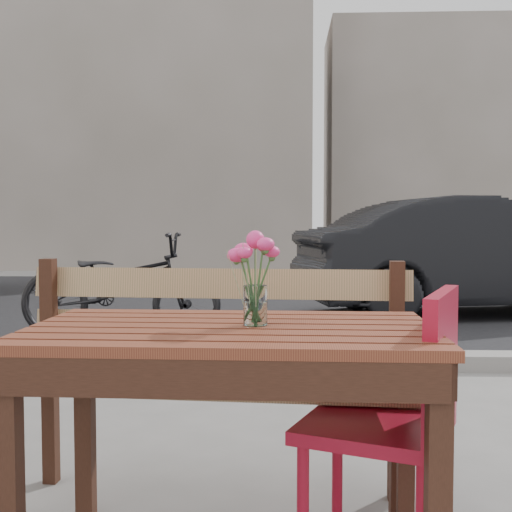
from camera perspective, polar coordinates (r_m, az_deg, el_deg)
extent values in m
cube|color=black|center=(8.89, 0.17, -4.10)|extent=(30.00, 8.00, 0.00)
cube|color=gray|center=(4.94, -1.65, -9.16)|extent=(30.00, 0.25, 0.12)
cube|color=gray|center=(16.42, -9.65, 13.13)|extent=(8.00, 3.00, 8.00)
cube|color=gray|center=(17.55, 17.99, 9.07)|extent=(7.00, 3.00, 6.00)
cube|color=#5D2718|center=(2.02, -2.25, -6.66)|extent=(1.27, 0.76, 0.03)
cube|color=black|center=(1.98, -21.07, -18.75)|extent=(0.06, 0.06, 0.74)
cube|color=black|center=(1.86, 15.87, -20.17)|extent=(0.06, 0.06, 0.74)
cube|color=black|center=(2.53, -14.95, -13.79)|extent=(0.06, 0.06, 0.74)
cube|color=black|center=(2.44, 12.63, -14.43)|extent=(0.06, 0.06, 0.74)
cube|color=#967A4D|center=(2.47, -4.24, -11.12)|extent=(1.59, 0.54, 0.03)
cube|color=#967A4D|center=(2.65, -3.31, -4.39)|extent=(1.56, 0.15, 0.42)
cube|color=black|center=(2.61, -21.27, -16.05)|extent=(0.06, 0.06, 0.51)
cube|color=black|center=(2.35, 13.20, -18.13)|extent=(0.06, 0.06, 0.51)
cube|color=black|center=(2.86, -17.96, -9.78)|extent=(0.06, 0.06, 0.95)
cube|color=black|center=(2.62, 12.35, -10.87)|extent=(0.06, 0.06, 0.95)
cube|color=#A81128|center=(2.14, 10.57, -14.71)|extent=(0.57, 0.57, 0.04)
cube|color=#A81128|center=(2.04, 16.15, -8.91)|extent=(0.20, 0.43, 0.42)
cylinder|color=#A81128|center=(2.42, 7.24, -18.44)|extent=(0.04, 0.04, 0.43)
cylinder|color=#A81128|center=(2.11, 4.19, -21.79)|extent=(0.04, 0.04, 0.43)
cylinder|color=#A81128|center=(2.35, 16.08, -19.22)|extent=(0.04, 0.04, 0.43)
cylinder|color=white|center=(2.02, -0.06, -4.41)|extent=(0.08, 0.08, 0.13)
cylinder|color=#3E7037|center=(2.01, -0.06, -2.63)|extent=(0.05, 0.05, 0.25)
imported|color=black|center=(8.11, 18.87, -0.02)|extent=(4.43, 2.28, 1.39)
imported|color=black|center=(6.23, -11.97, -2.56)|extent=(1.92, 0.67, 1.01)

